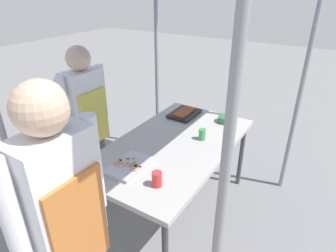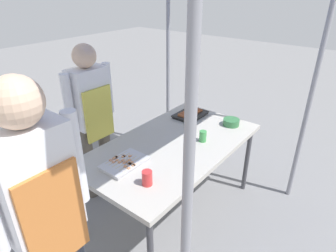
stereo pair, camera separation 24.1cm
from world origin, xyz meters
name	(u,v)px [view 2 (the right image)]	position (x,y,z in m)	size (l,w,h in m)	color
ground_plane	(172,210)	(0.00, 0.00, 0.00)	(18.00, 18.00, 0.00)	slate
stall_table	(173,149)	(0.00, 0.00, 0.70)	(1.60, 0.90, 0.75)	#B7B2A8
tray_grilled_sausages	(190,114)	(0.55, 0.20, 0.77)	(0.34, 0.24, 0.05)	black
tray_meat_skewers	(125,163)	(-0.48, 0.08, 0.77)	(0.34, 0.22, 0.04)	silver
condiment_bowl	(231,122)	(0.63, -0.23, 0.78)	(0.15, 0.15, 0.06)	#33723F
drink_cup_near_edge	(203,136)	(0.19, -0.18, 0.80)	(0.06, 0.06, 0.10)	#3F994C
drink_cup_by_wok	(147,178)	(-0.55, -0.20, 0.80)	(0.07, 0.07, 0.11)	red
vendor_woman	(92,112)	(-0.21, 0.79, 0.90)	(0.52, 0.22, 1.52)	#595147
customer_nearby	(43,209)	(-1.23, -0.14, 0.99)	(0.52, 0.23, 1.66)	#333842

